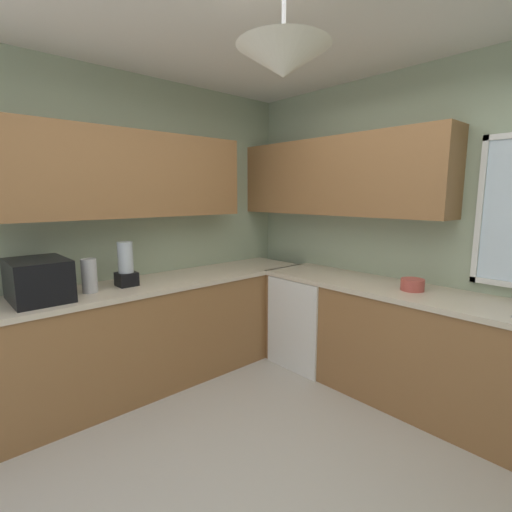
# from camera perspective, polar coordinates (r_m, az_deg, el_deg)

# --- Properties ---
(ground_plane) EXTENTS (8.52, 8.52, 0.00)m
(ground_plane) POSITION_cam_1_polar(r_m,az_deg,el_deg) (2.47, 3.45, -32.20)
(ground_plane) COLOR #B7B2A8
(room_shell) EXTENTS (3.99, 3.66, 2.72)m
(room_shell) POSITION_cam_1_polar(r_m,az_deg,el_deg) (2.46, 6.01, 12.63)
(room_shell) COLOR #9EAD8E
(room_shell) RESTS_ON ground_plane
(counter_run_left) EXTENTS (0.65, 3.27, 0.91)m
(counter_run_left) POSITION_cam_1_polar(r_m,az_deg,el_deg) (3.42, -16.72, -11.39)
(counter_run_left) COLOR olive
(counter_run_left) RESTS_ON ground_plane
(counter_run_back) EXTENTS (3.08, 0.65, 0.91)m
(counter_run_back) POSITION_cam_1_polar(r_m,az_deg,el_deg) (3.22, 25.54, -13.24)
(counter_run_back) COLOR olive
(counter_run_back) RESTS_ON ground_plane
(dishwasher) EXTENTS (0.60, 0.60, 0.86)m
(dishwasher) POSITION_cam_1_polar(r_m,az_deg,el_deg) (3.76, 8.38, -9.52)
(dishwasher) COLOR white
(dishwasher) RESTS_ON ground_plane
(microwave) EXTENTS (0.48, 0.36, 0.29)m
(microwave) POSITION_cam_1_polar(r_m,az_deg,el_deg) (3.03, -30.14, -3.15)
(microwave) COLOR black
(microwave) RESTS_ON counter_run_left
(kettle) EXTENTS (0.11, 0.11, 0.26)m
(kettle) POSITION_cam_1_polar(r_m,az_deg,el_deg) (3.10, -23.97, -2.75)
(kettle) COLOR #B7B7BC
(kettle) RESTS_ON counter_run_left
(bowl) EXTENTS (0.18, 0.18, 0.09)m
(bowl) POSITION_cam_1_polar(r_m,az_deg,el_deg) (3.15, 22.71, -4.04)
(bowl) COLOR #B74C42
(bowl) RESTS_ON counter_run_back
(blender_appliance) EXTENTS (0.15, 0.15, 0.36)m
(blender_appliance) POSITION_cam_1_polar(r_m,az_deg,el_deg) (3.21, -19.13, -1.46)
(blender_appliance) COLOR black
(blender_appliance) RESTS_ON counter_run_left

